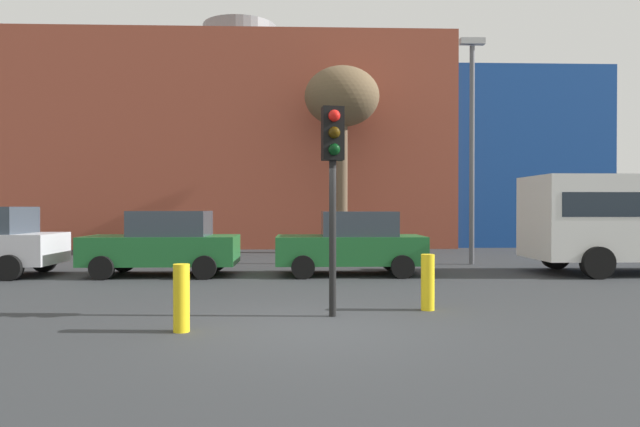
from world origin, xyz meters
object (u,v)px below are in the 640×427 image
parked_car_2 (352,243)px  bollard_yellow_1 (428,282)px  parked_car_1 (164,243)px  bollard_yellow_0 (181,298)px  traffic_light_island (333,162)px  street_lamp (472,135)px  bare_tree_0 (342,101)px

parked_car_2 → bollard_yellow_1: 5.33m
parked_car_1 → bollard_yellow_0: bearing=105.8°
parked_car_2 → bollard_yellow_1: bearing=99.4°
traffic_light_island → bollard_yellow_0: (-2.31, -1.06, -2.10)m
street_lamp → bare_tree_0: bearing=129.7°
parked_car_2 → bare_tree_0: (0.26, 7.29, 5.31)m
bollard_yellow_0 → street_lamp: size_ratio=0.14×
bare_tree_0 → bollard_yellow_0: bare_tree_0 is taller
parked_car_1 → bare_tree_0: size_ratio=0.53×
parked_car_2 → traffic_light_island: bearing=81.5°
parked_car_2 → bare_tree_0: bare_tree_0 is taller
parked_car_2 → traffic_light_island: 6.09m
traffic_light_island → street_lamp: bearing=141.3°
bare_tree_0 → street_lamp: bearing=-50.3°
bollard_yellow_0 → parked_car_1: bearing=105.8°
bare_tree_0 → street_lamp: bare_tree_0 is taller
bollard_yellow_1 → street_lamp: (3.27, 7.87, 3.68)m
parked_car_1 → bollard_yellow_1: size_ratio=4.03×
bollard_yellow_1 → parked_car_2: bearing=99.4°
bollard_yellow_0 → street_lamp: 12.50m
parked_car_1 → parked_car_2: 5.11m
bare_tree_0 → parked_car_2: bearing=-92.0°
bollard_yellow_0 → bare_tree_0: bearing=76.3°
parked_car_1 → traffic_light_island: bearing=126.3°
bollard_yellow_0 → traffic_light_island: bearing=24.7°
bollard_yellow_0 → bollard_yellow_1: 4.34m
traffic_light_island → bare_tree_0: (1.12, 13.05, 3.57)m
traffic_light_island → street_lamp: (5.00, 8.39, 1.57)m
parked_car_1 → parked_car_2: bearing=180.0°
parked_car_1 → bare_tree_0: (5.36, 7.29, 5.30)m
bollard_yellow_0 → bollard_yellow_1: bollard_yellow_0 is taller
traffic_light_island → bollard_yellow_0: size_ratio=3.52×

